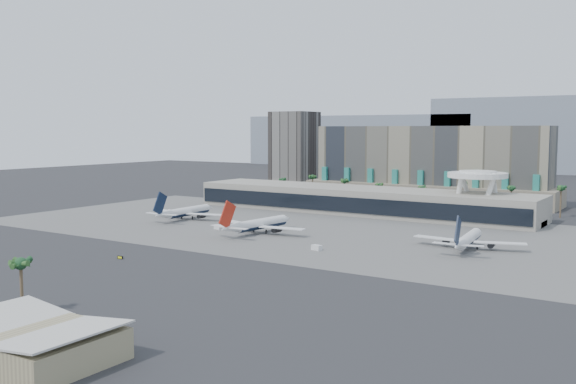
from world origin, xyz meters
The scene contains 16 objects.
ground centered at (0.00, 0.00, 0.00)m, with size 900.00×900.00×0.00m, color #232326.
apron_pad centered at (0.00, 55.00, 0.03)m, with size 260.00×130.00×0.06m, color #5B5B59.
mountain_ridge centered at (27.88, 470.00, 29.89)m, with size 680.00×60.00×70.00m.
hotel centered at (10.00, 174.41, 16.81)m, with size 140.00×30.00×42.00m.
office_tower centered at (-95.00, 200.00, 22.94)m, with size 30.00×30.00×52.00m.
terminal centered at (0.00, 109.84, 6.52)m, with size 170.00×32.50×14.50m.
saucer_structure centered at (55.00, 116.00, 18.45)m, with size 26.00×26.00×21.89m.
palm_row centered at (7.00, 145.00, 10.50)m, with size 157.80×2.80×13.10m.
hangar_right centered at (42.00, -100.00, 2.95)m, with size 30.55×20.60×6.89m.
airliner_left centered at (-54.34, 46.22, 3.52)m, with size 39.23×40.43×13.95m.
airliner_centre centered at (-4.47, 32.65, 3.64)m, with size 40.45×41.77×14.42m.
airliner_right centered at (73.84, 44.38, 3.39)m, with size 37.63×38.92×13.45m.
service_vehicle_a centered at (-23.52, 31.44, 0.94)m, with size 3.85×1.88×1.88m, color white.
service_vehicle_b centered at (32.36, 14.73, 0.88)m, with size 3.44×1.97×1.77m, color silver.
taxiway_sign centered at (-11.48, -31.14, 0.48)m, with size 2.16×0.52×0.97m.
near_palm_b centered at (15.80, -83.84, 9.61)m, with size 6.00×6.00×12.46m.
Camera 1 is at (139.69, -166.80, 40.16)m, focal length 40.00 mm.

